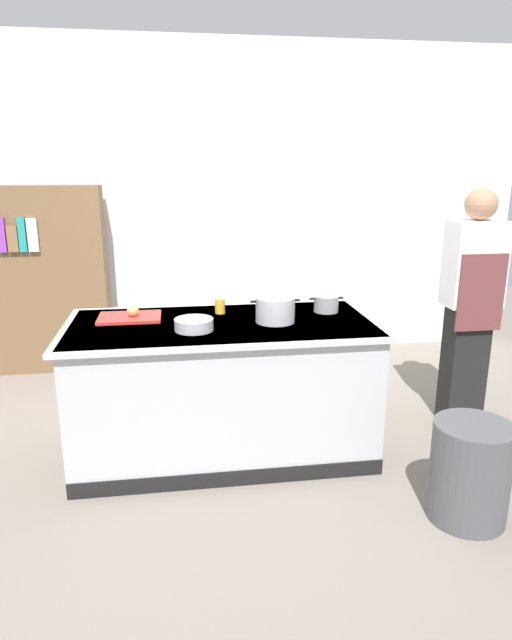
# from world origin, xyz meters

# --- Properties ---
(ground_plane) EXTENTS (10.00, 10.00, 0.00)m
(ground_plane) POSITION_xyz_m (0.00, 0.00, 0.00)
(ground_plane) COLOR slate
(back_wall) EXTENTS (6.40, 0.12, 3.00)m
(back_wall) POSITION_xyz_m (0.00, 2.10, 1.50)
(back_wall) COLOR white
(back_wall) RESTS_ON ground_plane
(counter_island) EXTENTS (1.98, 0.98, 0.90)m
(counter_island) POSITION_xyz_m (0.00, -0.00, 0.47)
(counter_island) COLOR #B7BABF
(counter_island) RESTS_ON ground_plane
(cutting_board) EXTENTS (0.40, 0.28, 0.02)m
(cutting_board) POSITION_xyz_m (-0.59, 0.17, 0.91)
(cutting_board) COLOR red
(cutting_board) RESTS_ON counter_island
(onion) EXTENTS (0.08, 0.08, 0.08)m
(onion) POSITION_xyz_m (-0.56, 0.16, 0.96)
(onion) COLOR tan
(onion) RESTS_ON cutting_board
(stock_pot) EXTENTS (0.32, 0.25, 0.16)m
(stock_pot) POSITION_xyz_m (0.34, -0.03, 0.98)
(stock_pot) COLOR #B7BABF
(stock_pot) RESTS_ON counter_island
(sauce_pan) EXTENTS (0.23, 0.17, 0.11)m
(sauce_pan) POSITION_xyz_m (0.73, 0.16, 0.96)
(sauce_pan) COLOR #99999E
(sauce_pan) RESTS_ON counter_island
(mixing_bowl) EXTENTS (0.24, 0.24, 0.07)m
(mixing_bowl) POSITION_xyz_m (-0.18, -0.15, 0.94)
(mixing_bowl) COLOR #B7BABF
(mixing_bowl) RESTS_ON counter_island
(juice_cup) EXTENTS (0.07, 0.07, 0.10)m
(juice_cup) POSITION_xyz_m (0.01, 0.23, 0.95)
(juice_cup) COLOR yellow
(juice_cup) RESTS_ON counter_island
(trash_bin) EXTENTS (0.42, 0.42, 0.55)m
(trash_bin) POSITION_xyz_m (1.25, -0.93, 0.28)
(trash_bin) COLOR #4C4C51
(trash_bin) RESTS_ON ground_plane
(person_chef) EXTENTS (0.38, 0.25, 1.72)m
(person_chef) POSITION_xyz_m (1.80, 0.18, 0.91)
(person_chef) COLOR black
(person_chef) RESTS_ON ground_plane
(bookshelf) EXTENTS (1.10, 0.31, 1.70)m
(bookshelf) POSITION_xyz_m (-1.47, 1.80, 0.85)
(bookshelf) COLOR brown
(bookshelf) RESTS_ON ground_plane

